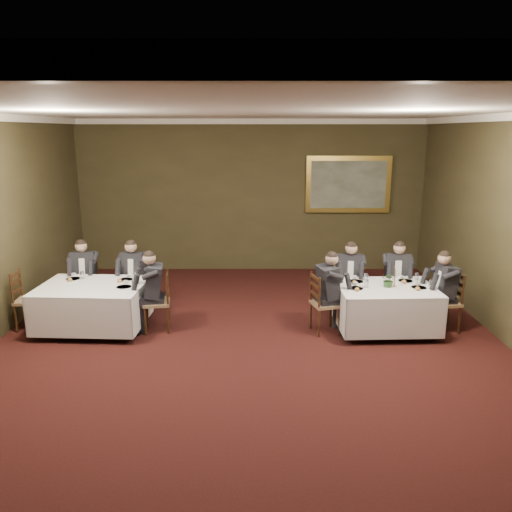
{
  "coord_description": "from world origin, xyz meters",
  "views": [
    {
      "loc": [
        0.1,
        -6.59,
        3.23
      ],
      "look_at": [
        0.11,
        1.69,
        1.15
      ],
      "focal_mm": 35.0,
      "sensor_mm": 36.0,
      "label": 1
    }
  ],
  "objects_px": {
    "candlestick": "(395,277)",
    "chair_sec_backleft": "(86,295)",
    "centerpiece": "(389,279)",
    "chair_main_backleft": "(349,299)",
    "chair_main_endleft": "(324,315)",
    "chair_sec_backright": "(136,296)",
    "diner_main_backright": "(396,286)",
    "chair_sec_endright": "(158,314)",
    "diner_sec_backleft": "(85,284)",
    "diner_sec_backright": "(135,285)",
    "diner_main_endright": "(445,301)",
    "diner_sec_endright": "(156,301)",
    "chair_main_backright": "(395,298)",
    "diner_main_endleft": "(326,302)",
    "diner_main_backleft": "(349,287)",
    "table_second": "(93,303)",
    "chair_sec_endleft": "(30,312)",
    "chair_main_endright": "(444,314)",
    "table_main": "(385,305)",
    "painting": "(348,184)"
  },
  "relations": [
    {
      "from": "chair_main_backleft",
      "to": "centerpiece",
      "type": "relative_size",
      "value": 3.76
    },
    {
      "from": "chair_sec_backright",
      "to": "diner_sec_endright",
      "type": "bearing_deg",
      "value": 129.51
    },
    {
      "from": "centerpiece",
      "to": "table_main",
      "type": "bearing_deg",
      "value": 173.3
    },
    {
      "from": "table_main",
      "to": "chair_sec_endright",
      "type": "distance_m",
      "value": 3.77
    },
    {
      "from": "diner_sec_backright",
      "to": "diner_sec_endright",
      "type": "bearing_deg",
      "value": 129.91
    },
    {
      "from": "diner_main_backleft",
      "to": "chair_sec_backright",
      "type": "height_order",
      "value": "diner_main_backleft"
    },
    {
      "from": "painting",
      "to": "centerpiece",
      "type": "bearing_deg",
      "value": -89.52
    },
    {
      "from": "diner_main_endleft",
      "to": "chair_sec_endright",
      "type": "xyz_separation_m",
      "value": [
        -2.77,
        0.07,
        -0.23
      ]
    },
    {
      "from": "chair_main_endleft",
      "to": "chair_sec_backright",
      "type": "distance_m",
      "value": 3.48
    },
    {
      "from": "diner_main_backright",
      "to": "chair_sec_endright",
      "type": "relative_size",
      "value": 1.35
    },
    {
      "from": "chair_sec_endright",
      "to": "painting",
      "type": "xyz_separation_m",
      "value": [
        3.76,
        3.74,
        1.75
      ]
    },
    {
      "from": "diner_sec_backright",
      "to": "painting",
      "type": "distance_m",
      "value": 5.41
    },
    {
      "from": "diner_sec_backright",
      "to": "chair_sec_endright",
      "type": "xyz_separation_m",
      "value": [
        0.58,
        -0.9,
        -0.23
      ]
    },
    {
      "from": "diner_main_endleft",
      "to": "chair_sec_backleft",
      "type": "distance_m",
      "value": 4.4
    },
    {
      "from": "diner_sec_backleft",
      "to": "diner_sec_backright",
      "type": "relative_size",
      "value": 1.0
    },
    {
      "from": "chair_main_backright",
      "to": "diner_main_endleft",
      "type": "xyz_separation_m",
      "value": [
        -1.39,
        -0.86,
        0.23
      ]
    },
    {
      "from": "centerpiece",
      "to": "chair_main_backleft",
      "type": "bearing_deg",
      "value": 121.03
    },
    {
      "from": "chair_sec_backleft",
      "to": "diner_sec_endright",
      "type": "relative_size",
      "value": 0.74
    },
    {
      "from": "centerpiece",
      "to": "chair_sec_backleft",
      "type": "bearing_deg",
      "value": 169.35
    },
    {
      "from": "diner_sec_backleft",
      "to": "chair_main_endright",
      "type": "bearing_deg",
      "value": 164.57
    },
    {
      "from": "diner_main_endleft",
      "to": "painting",
      "type": "height_order",
      "value": "painting"
    },
    {
      "from": "diner_main_backright",
      "to": "chair_sec_backleft",
      "type": "height_order",
      "value": "diner_main_backright"
    },
    {
      "from": "chair_sec_backleft",
      "to": "diner_sec_backright",
      "type": "height_order",
      "value": "diner_sec_backright"
    },
    {
      "from": "diner_sec_backleft",
      "to": "chair_sec_endright",
      "type": "bearing_deg",
      "value": 141.03
    },
    {
      "from": "diner_main_backright",
      "to": "chair_sec_endleft",
      "type": "relative_size",
      "value": 1.35
    },
    {
      "from": "diner_sec_backleft",
      "to": "diner_sec_endright",
      "type": "distance_m",
      "value": 1.76
    },
    {
      "from": "chair_main_backleft",
      "to": "chair_sec_endright",
      "type": "distance_m",
      "value": 3.4
    },
    {
      "from": "table_second",
      "to": "chair_sec_backleft",
      "type": "xyz_separation_m",
      "value": [
        -0.42,
        0.9,
        -0.17
      ]
    },
    {
      "from": "diner_main_endleft",
      "to": "diner_main_endright",
      "type": "bearing_deg",
      "value": 77.73
    },
    {
      "from": "candlestick",
      "to": "chair_sec_backleft",
      "type": "bearing_deg",
      "value": 169.88
    },
    {
      "from": "chair_sec_backleft",
      "to": "diner_main_backleft",
      "type": "bearing_deg",
      "value": 170.7
    },
    {
      "from": "diner_main_endleft",
      "to": "diner_sec_backright",
      "type": "distance_m",
      "value": 3.49
    },
    {
      "from": "table_main",
      "to": "chair_sec_backleft",
      "type": "height_order",
      "value": "chair_sec_backleft"
    },
    {
      "from": "chair_main_backright",
      "to": "centerpiece",
      "type": "height_order",
      "value": "centerpiece"
    },
    {
      "from": "chair_main_endleft",
      "to": "diner_main_backleft",
      "type": "bearing_deg",
      "value": 132.06
    },
    {
      "from": "chair_sec_endleft",
      "to": "chair_sec_backright",
      "type": "bearing_deg",
      "value": 112.68
    },
    {
      "from": "chair_sec_endright",
      "to": "diner_sec_backleft",
      "type": "bearing_deg",
      "value": 50.17
    },
    {
      "from": "diner_main_backleft",
      "to": "chair_main_endright",
      "type": "distance_m",
      "value": 1.65
    },
    {
      "from": "diner_main_endright",
      "to": "painting",
      "type": "bearing_deg",
      "value": 8.65
    },
    {
      "from": "diner_sec_backleft",
      "to": "candlestick",
      "type": "height_order",
      "value": "diner_sec_backleft"
    },
    {
      "from": "table_main",
      "to": "diner_sec_backleft",
      "type": "distance_m",
      "value": 5.35
    },
    {
      "from": "diner_main_backleft",
      "to": "diner_sec_backright",
      "type": "xyz_separation_m",
      "value": [
        -3.89,
        0.15,
        0.0
      ]
    },
    {
      "from": "chair_main_backright",
      "to": "chair_main_endright",
      "type": "xyz_separation_m",
      "value": [
        0.6,
        -0.79,
        0.0
      ]
    },
    {
      "from": "chair_main_endright",
      "to": "diner_sec_endright",
      "type": "xyz_separation_m",
      "value": [
        -4.77,
        0.0,
        0.23
      ]
    },
    {
      "from": "chair_main_endleft",
      "to": "chair_sec_endright",
      "type": "bearing_deg",
      "value": -105.87
    },
    {
      "from": "diner_main_endright",
      "to": "diner_sec_endright",
      "type": "distance_m",
      "value": 4.76
    },
    {
      "from": "chair_main_backright",
      "to": "diner_main_backright",
      "type": "xyz_separation_m",
      "value": [
        -0.0,
        -0.01,
        0.23
      ]
    },
    {
      "from": "chair_main_backleft",
      "to": "diner_sec_endright",
      "type": "height_order",
      "value": "diner_sec_endright"
    },
    {
      "from": "chair_main_backright",
      "to": "chair_main_endright",
      "type": "distance_m",
      "value": 1.0
    },
    {
      "from": "diner_main_backright",
      "to": "candlestick",
      "type": "height_order",
      "value": "diner_main_backright"
    }
  ]
}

